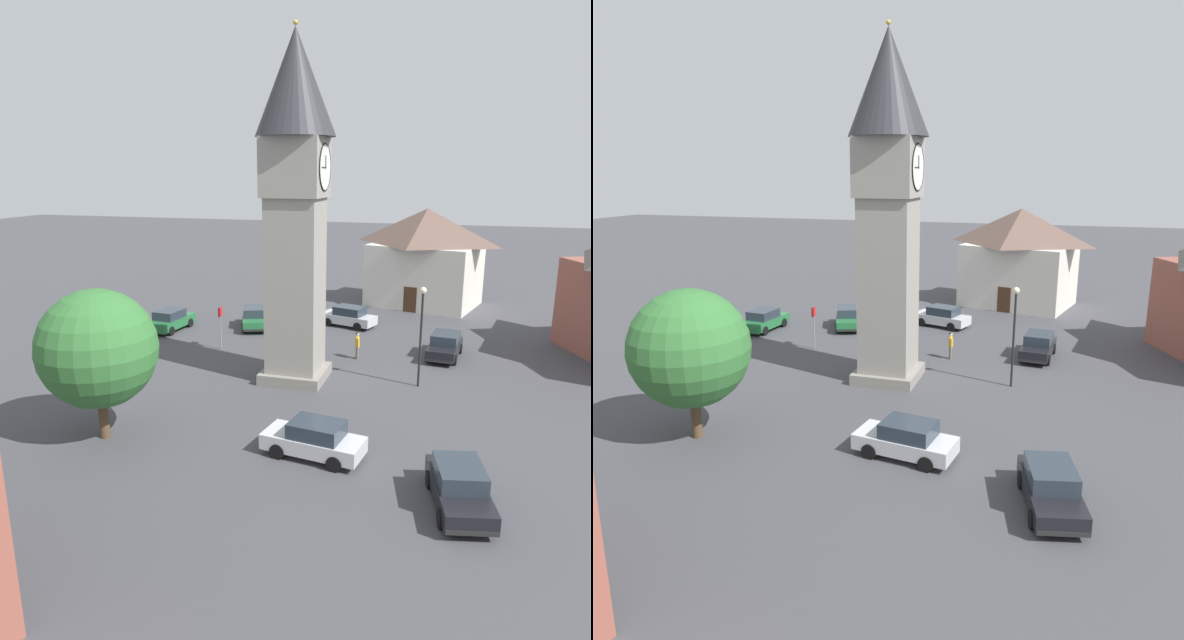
% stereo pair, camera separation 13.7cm
% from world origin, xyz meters
% --- Properties ---
extents(ground_plane, '(200.00, 200.00, 0.00)m').
position_xyz_m(ground_plane, '(0.00, 0.00, 0.00)').
color(ground_plane, '#424247').
extents(clock_tower, '(4.12, 4.12, 18.33)m').
position_xyz_m(clock_tower, '(0.00, 0.00, 10.67)').
color(clock_tower, gray).
rests_on(clock_tower, ground).
extents(car_blue_kerb, '(4.29, 2.15, 1.53)m').
position_xyz_m(car_blue_kerb, '(-6.30, 7.81, 0.76)').
color(car_blue_kerb, black).
rests_on(car_blue_kerb, ground).
extents(car_silver_kerb, '(2.81, 4.44, 1.53)m').
position_xyz_m(car_silver_kerb, '(-11.86, 0.58, 0.76)').
color(car_silver_kerb, silver).
rests_on(car_silver_kerb, ground).
extents(car_red_corner, '(4.46, 3.05, 1.53)m').
position_xyz_m(car_red_corner, '(-9.51, -5.98, 0.76)').
color(car_red_corner, '#236B38').
rests_on(car_red_corner, ground).
extents(car_white_side, '(4.27, 2.11, 1.53)m').
position_xyz_m(car_white_side, '(-7.15, -11.61, 0.76)').
color(car_white_side, '#236B38').
rests_on(car_white_side, ground).
extents(car_black_far, '(4.40, 2.56, 1.53)m').
position_xyz_m(car_black_far, '(10.58, 9.03, 0.76)').
color(car_black_far, black).
rests_on(car_black_far, ground).
extents(car_green_alley, '(2.29, 4.33, 1.53)m').
position_xyz_m(car_green_alley, '(8.50, 3.31, 0.76)').
color(car_green_alley, silver).
rests_on(car_green_alley, ground).
extents(pedestrian, '(0.52, 0.35, 1.69)m').
position_xyz_m(pedestrian, '(-4.45, 2.65, 1.01)').
color(pedestrian, '#706656').
rests_on(pedestrian, ground).
extents(tree, '(5.07, 5.07, 6.59)m').
position_xyz_m(tree, '(9.39, -5.89, 4.04)').
color(tree, brown).
rests_on(tree, ground).
extents(building_corner_back, '(8.92, 10.36, 8.23)m').
position_xyz_m(building_corner_back, '(-20.88, 5.35, 4.21)').
color(building_corner_back, silver).
rests_on(building_corner_back, ground).
extents(lamp_post, '(0.36, 0.36, 5.46)m').
position_xyz_m(lamp_post, '(-0.76, 6.69, 3.61)').
color(lamp_post, black).
rests_on(lamp_post, ground).
extents(road_sign, '(0.60, 0.07, 2.80)m').
position_xyz_m(road_sign, '(-3.89, -6.20, 1.90)').
color(road_sign, gray).
rests_on(road_sign, ground).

